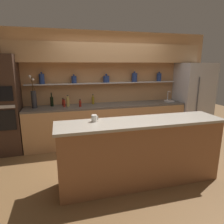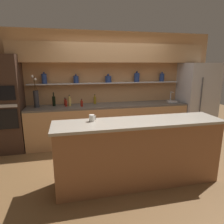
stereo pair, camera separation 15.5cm
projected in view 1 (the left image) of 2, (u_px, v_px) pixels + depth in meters
name	position (u px, v px, depth m)	size (l,w,h in m)	color
ground_plane	(128.00, 165.00, 3.75)	(12.00, 12.00, 0.00)	brown
back_wall_unit	(108.00, 77.00, 4.82)	(5.20, 0.44, 2.60)	tan
back_counter_unit	(107.00, 123.00, 4.78)	(3.72, 0.62, 0.92)	tan
island_counter	(140.00, 152.00, 3.11)	(2.57, 0.61, 1.02)	#99603D
refrigerator	(193.00, 100.00, 5.21)	(0.82, 0.73, 1.88)	#B7B7BC
oven_tower	(4.00, 105.00, 4.09)	(0.63, 0.64, 2.04)	#3D281E
flower_vase	(34.00, 98.00, 4.27)	(0.12, 0.13, 0.70)	#2D2D33
sink_fixture	(169.00, 100.00, 5.09)	(0.28, 0.28, 0.25)	#B7B7BC
bottle_sauce_0	(63.00, 102.00, 4.58)	(0.05, 0.05, 0.17)	maroon
bottle_sauce_1	(80.00, 104.00, 4.44)	(0.05, 0.05, 0.17)	maroon
bottle_spirit_2	(68.00, 102.00, 4.46)	(0.07, 0.07, 0.25)	tan
bottle_sauce_3	(64.00, 104.00, 4.41)	(0.05, 0.05, 0.18)	maroon
bottle_wine_4	(52.00, 101.00, 4.47)	(0.07, 0.07, 0.31)	black
bottle_oil_5	(93.00, 100.00, 4.74)	(0.06, 0.06, 0.23)	olive
coffee_mug	(94.00, 118.00, 2.93)	(0.10, 0.08, 0.10)	silver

